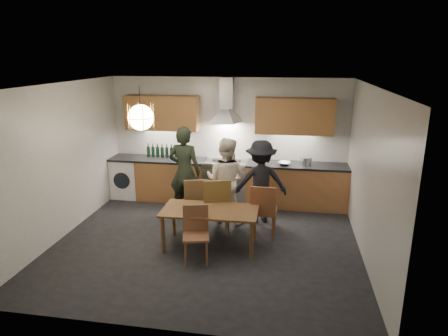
% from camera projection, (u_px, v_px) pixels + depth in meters
% --- Properties ---
extents(ground, '(5.00, 5.00, 0.00)m').
position_uv_depth(ground, '(207.00, 242.00, 6.71)').
color(ground, black).
rests_on(ground, ground).
extents(room_shell, '(5.02, 4.52, 2.61)m').
position_uv_depth(room_shell, '(205.00, 143.00, 6.24)').
color(room_shell, white).
rests_on(room_shell, ground).
extents(counter_run, '(5.00, 0.62, 0.90)m').
position_uv_depth(counter_run, '(227.00, 182.00, 8.43)').
color(counter_run, '#BB7B47').
rests_on(counter_run, ground).
extents(range_stove, '(0.90, 0.60, 0.92)m').
position_uv_depth(range_stove, '(225.00, 182.00, 8.43)').
color(range_stove, silver).
rests_on(range_stove, ground).
extents(wall_fixtures, '(4.30, 0.54, 1.10)m').
position_uv_depth(wall_fixtures, '(226.00, 114.00, 8.16)').
color(wall_fixtures, '#B87E47').
rests_on(wall_fixtures, ground).
extents(pendant_lamp, '(0.43, 0.43, 0.70)m').
position_uv_depth(pendant_lamp, '(141.00, 118.00, 6.20)').
color(pendant_lamp, black).
rests_on(pendant_lamp, ground).
extents(dining_table, '(1.55, 0.80, 0.65)m').
position_uv_depth(dining_table, '(210.00, 214.00, 6.42)').
color(dining_table, brown).
rests_on(dining_table, ground).
extents(chair_back_left, '(0.52, 0.52, 0.95)m').
position_uv_depth(chair_back_left, '(196.00, 200.00, 7.12)').
color(chair_back_left, brown).
rests_on(chair_back_left, ground).
extents(chair_back_mid, '(0.57, 0.57, 1.03)m').
position_uv_depth(chair_back_mid, '(217.00, 203.00, 6.85)').
color(chair_back_mid, brown).
rests_on(chair_back_mid, ground).
extents(chair_back_right, '(0.45, 0.45, 0.96)m').
position_uv_depth(chair_back_right, '(263.00, 208.00, 6.73)').
color(chair_back_right, brown).
rests_on(chair_back_right, ground).
extents(chair_front, '(0.46, 0.46, 0.86)m').
position_uv_depth(chair_front, '(196.00, 229.00, 6.04)').
color(chair_front, brown).
rests_on(chair_front, ground).
extents(person_left, '(0.69, 0.50, 1.76)m').
position_uv_depth(person_left, '(185.00, 171.00, 7.67)').
color(person_left, black).
rests_on(person_left, ground).
extents(person_mid, '(0.88, 0.75, 1.60)m').
position_uv_depth(person_mid, '(226.00, 180.00, 7.38)').
color(person_mid, silver).
rests_on(person_mid, ground).
extents(person_right, '(1.12, 0.81, 1.56)m').
position_uv_depth(person_right, '(261.00, 182.00, 7.38)').
color(person_right, black).
rests_on(person_right, ground).
extents(mixing_bowl, '(0.30, 0.30, 0.06)m').
position_uv_depth(mixing_bowl, '(284.00, 163.00, 8.02)').
color(mixing_bowl, silver).
rests_on(mixing_bowl, counter_run).
extents(stock_pot, '(0.28, 0.28, 0.16)m').
position_uv_depth(stock_pot, '(306.00, 161.00, 8.01)').
color(stock_pot, '#B9BABD').
rests_on(stock_pot, counter_run).
extents(wine_bottles, '(0.69, 0.07, 0.29)m').
position_uv_depth(wine_bottles, '(162.00, 151.00, 8.59)').
color(wine_bottles, black).
rests_on(wine_bottles, counter_run).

